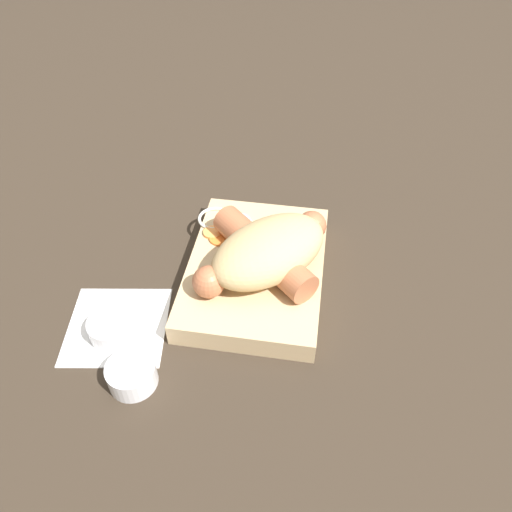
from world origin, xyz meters
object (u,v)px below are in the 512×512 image
(bread_roll, at_px, (269,251))
(condiment_cup_far, at_px, (132,375))
(condiment_cup_near, at_px, (112,330))
(sausage, at_px, (263,252))
(food_tray, at_px, (256,270))

(bread_roll, height_order, condiment_cup_far, bread_roll)
(condiment_cup_near, bearing_deg, condiment_cup_far, 37.88)
(condiment_cup_near, distance_m, condiment_cup_far, 0.06)
(sausage, xyz_separation_m, condiment_cup_far, (0.16, -0.11, -0.03))
(sausage, bearing_deg, condiment_cup_far, -34.28)
(food_tray, bearing_deg, condiment_cup_near, -52.12)
(condiment_cup_near, xyz_separation_m, condiment_cup_far, (0.05, 0.04, 0.00))
(bread_roll, xyz_separation_m, condiment_cup_near, (0.10, -0.15, -0.04))
(bread_roll, height_order, sausage, bread_roll)
(food_tray, xyz_separation_m, condiment_cup_near, (0.11, -0.14, -0.00))
(food_tray, bearing_deg, bread_roll, 64.33)
(food_tray, xyz_separation_m, sausage, (0.00, 0.01, 0.03))
(sausage, relative_size, condiment_cup_far, 2.94)
(bread_roll, bearing_deg, condiment_cup_near, -56.98)
(condiment_cup_near, height_order, condiment_cup_far, same)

